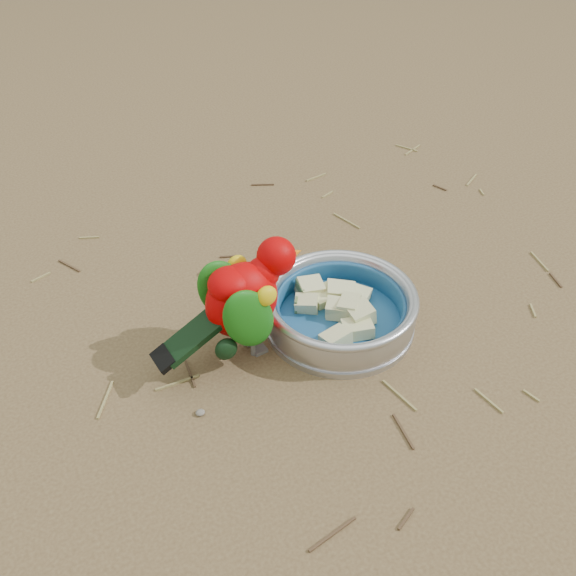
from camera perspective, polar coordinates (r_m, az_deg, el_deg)
ground at (r=1.00m, az=5.29°, el=-1.92°), size 60.00×60.00×0.00m
food_bowl at (r=0.97m, az=4.58°, el=-2.96°), size 0.22×0.22×0.02m
bowl_wall at (r=0.95m, az=4.67°, el=-1.62°), size 0.22×0.22×0.04m
fruit_wedges at (r=0.96m, az=4.65°, el=-1.93°), size 0.13×0.13×0.03m
lory_parrot at (r=0.88m, az=-3.87°, el=-1.62°), size 0.22×0.12×0.17m
ground_debris at (r=1.06m, az=3.86°, el=0.74°), size 0.90×0.80×0.01m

